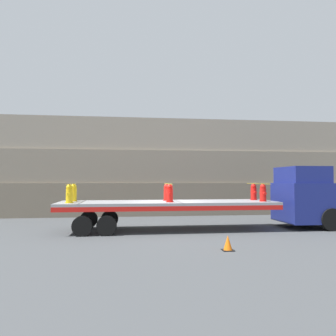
{
  "coord_description": "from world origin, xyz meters",
  "views": [
    {
      "loc": [
        -1.88,
        -14.87,
        2.27
      ],
      "look_at": [
        -0.01,
        0.0,
        2.83
      ],
      "focal_mm": 35.0,
      "sensor_mm": 36.0,
      "label": 1
    }
  ],
  "objects": [
    {
      "name": "traffic_cone",
      "position": [
        1.37,
        -4.54,
        0.24
      ],
      "size": [
        0.37,
        0.37,
        0.49
      ],
      "color": "black",
      "rests_on": "ground_plane"
    },
    {
      "name": "fire_hydrant_red_near_2",
      "position": [
        4.3,
        -0.56,
        1.69
      ],
      "size": [
        0.35,
        0.52,
        0.79
      ],
      "color": "red",
      "rests_on": "flatbed_trailer"
    },
    {
      "name": "truck_cab",
      "position": [
        6.83,
        0.0,
        1.47
      ],
      "size": [
        2.6,
        2.6,
        2.92
      ],
      "color": "navy",
      "rests_on": "ground_plane"
    },
    {
      "name": "fire_hydrant_red_far_2",
      "position": [
        4.3,
        0.56,
        1.69
      ],
      "size": [
        0.35,
        0.52,
        0.79
      ],
      "color": "red",
      "rests_on": "flatbed_trailer"
    },
    {
      "name": "rock_cliff",
      "position": [
        0.0,
        7.36,
        3.15
      ],
      "size": [
        60.0,
        3.3,
        6.3
      ],
      "color": "#706656",
      "rests_on": "ground_plane"
    },
    {
      "name": "fire_hydrant_red_far_1",
      "position": [
        0.0,
        0.56,
        1.69
      ],
      "size": [
        0.35,
        0.52,
        0.79
      ],
      "color": "red",
      "rests_on": "flatbed_trailer"
    },
    {
      "name": "cargo_strap_rear",
      "position": [
        -4.3,
        0.0,
        2.11
      ],
      "size": [
        0.05,
        2.74,
        0.01
      ],
      "color": "yellow",
      "rests_on": "fire_hydrant_yellow_near_0"
    },
    {
      "name": "cargo_strap_front",
      "position": [
        4.3,
        0.0,
        2.11
      ],
      "size": [
        0.05,
        2.74,
        0.01
      ],
      "color": "yellow",
      "rests_on": "fire_hydrant_red_near_2"
    },
    {
      "name": "ground_plane",
      "position": [
        0.0,
        0.0,
        0.0
      ],
      "size": [
        120.0,
        120.0,
        0.0
      ],
      "primitive_type": "plane",
      "color": "#3F4244"
    },
    {
      "name": "flatbed_trailer",
      "position": [
        -0.62,
        0.0,
        1.07
      ],
      "size": [
        9.8,
        2.63,
        1.31
      ],
      "color": "gray",
      "rests_on": "ground_plane"
    },
    {
      "name": "fire_hydrant_yellow_near_0",
      "position": [
        -4.3,
        -0.56,
        1.69
      ],
      "size": [
        0.35,
        0.52,
        0.79
      ],
      "color": "gold",
      "rests_on": "flatbed_trailer"
    },
    {
      "name": "fire_hydrant_yellow_far_0",
      "position": [
        -4.3,
        0.56,
        1.69
      ],
      "size": [
        0.35,
        0.52,
        0.79
      ],
      "color": "gold",
      "rests_on": "flatbed_trailer"
    },
    {
      "name": "cargo_strap_middle",
      "position": [
        0.0,
        0.0,
        2.11
      ],
      "size": [
        0.05,
        2.74,
        0.01
      ],
      "color": "yellow",
      "rests_on": "fire_hydrant_red_near_1"
    },
    {
      "name": "fire_hydrant_red_near_1",
      "position": [
        0.0,
        -0.56,
        1.69
      ],
      "size": [
        0.35,
        0.52,
        0.79
      ],
      "color": "red",
      "rests_on": "flatbed_trailer"
    }
  ]
}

